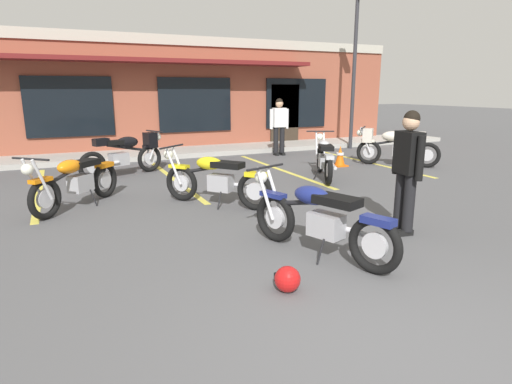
# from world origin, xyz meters

# --- Properties ---
(ground_plane) EXTENTS (80.00, 80.00, 0.00)m
(ground_plane) POSITION_xyz_m (0.00, 3.53, 0.00)
(ground_plane) COLOR #515154
(sidewalk_kerb) EXTENTS (22.00, 1.80, 0.14)m
(sidewalk_kerb) POSITION_xyz_m (0.00, 10.86, 0.07)
(sidewalk_kerb) COLOR #A8A59E
(sidewalk_kerb) RESTS_ON ground_plane
(brick_storefront_building) EXTENTS (18.57, 6.75, 3.55)m
(brick_storefront_building) POSITION_xyz_m (0.00, 14.50, 1.78)
(brick_storefront_building) COLOR brown
(brick_storefront_building) RESTS_ON ground_plane
(painted_stall_lines) EXTENTS (10.84, 4.80, 0.01)m
(painted_stall_lines) POSITION_xyz_m (0.00, 7.26, 0.00)
(painted_stall_lines) COLOR #DBCC4C
(painted_stall_lines) RESTS_ON ground_plane
(motorcycle_foreground_classic) EXTENTS (1.04, 2.02, 0.98)m
(motorcycle_foreground_classic) POSITION_xyz_m (0.46, 2.11, 0.46)
(motorcycle_foreground_classic) COLOR black
(motorcycle_foreground_classic) RESTS_ON ground_plane
(motorcycle_black_cruiser) EXTENTS (1.60, 1.70, 0.98)m
(motorcycle_black_cruiser) POSITION_xyz_m (-2.04, 5.60, 0.46)
(motorcycle_black_cruiser) COLOR black
(motorcycle_black_cruiser) RESTS_ON ground_plane
(motorcycle_silver_naked) EXTENTS (1.21, 1.95, 0.98)m
(motorcycle_silver_naked) POSITION_xyz_m (3.08, 5.96, 0.46)
(motorcycle_silver_naked) COLOR black
(motorcycle_silver_naked) RESTS_ON ground_plane
(motorcycle_green_cafe_racer) EXTENTS (1.63, 1.67, 0.98)m
(motorcycle_green_cafe_racer) POSITION_xyz_m (5.60, 6.57, 0.53)
(motorcycle_green_cafe_racer) COLOR black
(motorcycle_green_cafe_racer) RESTS_ON ground_plane
(motorcycle_orange_scrambler) EXTENTS (2.00, 1.10, 0.98)m
(motorcycle_orange_scrambler) POSITION_xyz_m (-0.86, 8.11, 0.53)
(motorcycle_orange_scrambler) COLOR black
(motorcycle_orange_scrambler) RESTS_ON ground_plane
(motorcycle_cream_vintage) EXTENTS (1.55, 1.74, 0.98)m
(motorcycle_cream_vintage) POSITION_xyz_m (0.12, 4.79, 0.46)
(motorcycle_cream_vintage) COLOR black
(motorcycle_cream_vintage) RESTS_ON ground_plane
(person_in_black_shirt) EXTENTS (0.61, 0.30, 1.68)m
(person_in_black_shirt) POSITION_xyz_m (3.77, 9.43, 0.95)
(person_in_black_shirt) COLOR black
(person_in_black_shirt) RESTS_ON ground_plane
(person_by_back_row) EXTENTS (0.32, 0.61, 1.68)m
(person_by_back_row) POSITION_xyz_m (1.97, 2.32, 0.95)
(person_by_back_row) COLOR black
(person_by_back_row) RESTS_ON ground_plane
(helmet_on_pavement) EXTENTS (0.26, 0.26, 0.26)m
(helmet_on_pavement) POSITION_xyz_m (-0.33, 1.43, 0.13)
(helmet_on_pavement) COLOR #B71414
(helmet_on_pavement) RESTS_ON ground_plane
(traffic_cone) EXTENTS (0.34, 0.34, 0.53)m
(traffic_cone) POSITION_xyz_m (4.32, 7.08, 0.26)
(traffic_cone) COLOR orange
(traffic_cone) RESTS_ON ground_plane
(parking_lot_lamp_post) EXTENTS (0.24, 0.76, 4.97)m
(parking_lot_lamp_post) POSITION_xyz_m (6.65, 9.65, 3.22)
(parking_lot_lamp_post) COLOR #2D2D33
(parking_lot_lamp_post) RESTS_ON ground_plane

